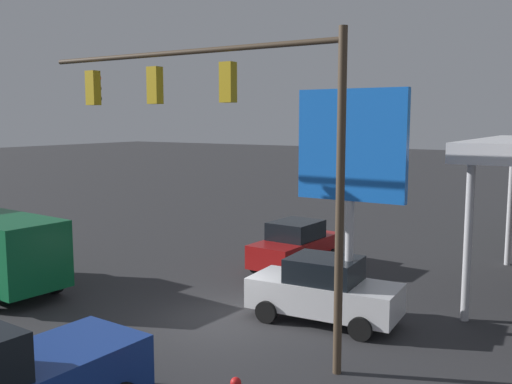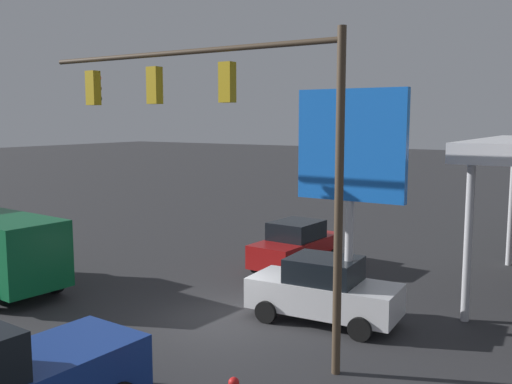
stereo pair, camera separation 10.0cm
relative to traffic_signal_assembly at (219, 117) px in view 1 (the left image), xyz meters
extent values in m
plane|color=#2D2D30|center=(0.95, -1.28, -6.01)|extent=(200.00, 200.00, 0.00)
cylinder|color=#473828|center=(-3.39, 0.02, -2.02)|extent=(0.20, 0.20, 7.98)
cylinder|color=#473828|center=(1.29, 0.02, 1.67)|extent=(9.36, 0.14, 0.14)
cube|color=#B79314|center=(-0.31, 0.02, 0.85)|extent=(0.36, 0.28, 1.00)
sphere|color=#FF4141|center=(-0.31, -0.16, 1.15)|extent=(0.22, 0.22, 0.22)
sphere|color=#392305|center=(-0.31, -0.16, 0.85)|extent=(0.22, 0.22, 0.22)
sphere|color=black|center=(-0.31, -0.16, 0.55)|extent=(0.22, 0.22, 0.22)
cube|color=#B79314|center=(2.13, 0.02, 0.85)|extent=(0.36, 0.28, 1.00)
sphere|color=#FF4141|center=(2.13, -0.16, 1.15)|extent=(0.22, 0.22, 0.22)
sphere|color=#392305|center=(2.13, -0.16, 0.85)|extent=(0.22, 0.22, 0.22)
sphere|color=black|center=(2.13, -0.16, 0.55)|extent=(0.22, 0.22, 0.22)
cube|color=#B79314|center=(4.56, 0.02, 0.85)|extent=(0.36, 0.28, 1.00)
sphere|color=#FF4141|center=(4.56, -0.16, 1.15)|extent=(0.22, 0.22, 0.22)
sphere|color=#392305|center=(4.56, -0.16, 0.85)|extent=(0.22, 0.22, 0.22)
sphere|color=black|center=(4.56, -0.16, 0.55)|extent=(0.22, 0.22, 0.22)
cylinder|color=#B7B7BC|center=(-5.12, -13.01, -3.67)|extent=(0.24, 0.24, 4.68)
cylinder|color=#B7B7BC|center=(-5.12, -5.28, -3.67)|extent=(0.24, 0.24, 4.68)
cylinder|color=#B7B7BC|center=(-2.36, -3.02, -2.62)|extent=(0.24, 0.24, 6.78)
cube|color=blue|center=(-2.36, -3.02, -0.78)|extent=(3.19, 0.24, 3.11)
cube|color=black|center=(-2.36, -3.15, -0.78)|extent=(2.24, 0.04, 1.09)
cylinder|color=black|center=(1.32, 4.20, -5.61)|extent=(0.26, 0.81, 0.80)
cube|color=silver|center=(-1.61, -2.97, -5.23)|extent=(4.51, 2.09, 0.90)
cube|color=black|center=(-1.61, -2.97, -4.43)|extent=(2.11, 1.78, 0.70)
cylinder|color=black|center=(-0.25, -1.95, -5.68)|extent=(0.67, 0.26, 0.66)
cylinder|color=black|center=(-0.13, -3.79, -5.68)|extent=(0.67, 0.26, 0.66)
cylinder|color=black|center=(-3.10, -2.14, -5.68)|extent=(0.67, 0.26, 0.66)
cylinder|color=black|center=(-2.98, -3.98, -5.68)|extent=(0.67, 0.26, 0.66)
cube|color=maroon|center=(1.94, -7.79, -5.23)|extent=(2.02, 4.49, 0.90)
cube|color=black|center=(1.94, -7.79, -4.43)|extent=(1.75, 2.08, 0.70)
cylinder|color=black|center=(1.09, -6.31, -5.68)|extent=(0.25, 0.67, 0.66)
cylinder|color=black|center=(2.93, -6.41, -5.68)|extent=(0.25, 0.67, 0.66)
cylinder|color=black|center=(0.95, -9.17, -5.68)|extent=(0.25, 0.67, 0.66)
cylinder|color=black|center=(2.79, -9.26, -5.68)|extent=(0.25, 0.67, 0.66)
cylinder|color=black|center=(7.41, -0.50, -5.53)|extent=(0.97, 0.29, 0.96)
sphere|color=red|center=(-2.56, 3.03, -5.24)|extent=(0.22, 0.22, 0.22)
camera|label=1|loc=(-8.63, 11.85, -0.06)|focal=40.00mm
camera|label=2|loc=(-8.71, 11.79, -0.06)|focal=40.00mm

